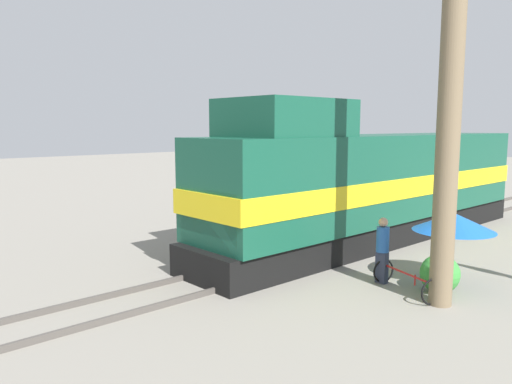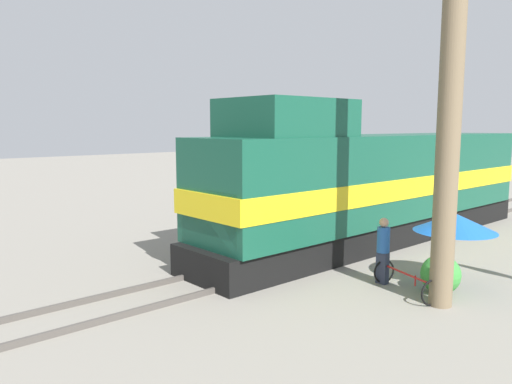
% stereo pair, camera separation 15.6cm
% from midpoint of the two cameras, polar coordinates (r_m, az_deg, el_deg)
% --- Properties ---
extents(ground_plane, '(120.00, 120.00, 0.00)m').
position_cam_midpoint_polar(ground_plane, '(16.20, 5.20, -7.61)').
color(ground_plane, gray).
extents(rail_near, '(0.08, 40.02, 0.15)m').
position_cam_midpoint_polar(rail_near, '(16.66, 3.37, -6.90)').
color(rail_near, '#4C4742').
rests_on(rail_near, ground_plane).
extents(rail_far, '(0.08, 40.02, 0.15)m').
position_cam_midpoint_polar(rail_far, '(15.72, 7.15, -7.82)').
color(rail_far, '#4C4742').
rests_on(rail_far, ground_plane).
extents(locomotive, '(2.96, 16.41, 5.02)m').
position_cam_midpoint_polar(locomotive, '(18.53, 12.70, 0.77)').
color(locomotive, black).
rests_on(locomotive, ground_plane).
extents(utility_pole, '(1.80, 0.54, 11.43)m').
position_cam_midpoint_polar(utility_pole, '(12.33, 21.15, 14.14)').
color(utility_pole, '#726047').
rests_on(utility_pole, ground_plane).
extents(vendor_umbrella, '(2.14, 2.14, 1.94)m').
position_cam_midpoint_polar(vendor_umbrella, '(14.26, 21.38, -3.21)').
color(vendor_umbrella, '#4C4C4C').
rests_on(vendor_umbrella, ground_plane).
extents(shrub_cluster, '(0.99, 0.99, 0.99)m').
position_cam_midpoint_polar(shrub_cluster, '(13.66, 19.97, -8.77)').
color(shrub_cluster, '#388C38').
rests_on(shrub_cluster, ground_plane).
extents(person_bystander, '(0.34, 0.34, 1.80)m').
position_cam_midpoint_polar(person_bystander, '(13.90, 13.94, -6.17)').
color(person_bystander, '#2D3347').
rests_on(person_bystander, ground_plane).
extents(bicycle, '(2.03, 1.26, 0.66)m').
position_cam_midpoint_polar(bicycle, '(13.38, 16.47, -9.66)').
color(bicycle, black).
rests_on(bicycle, ground_plane).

